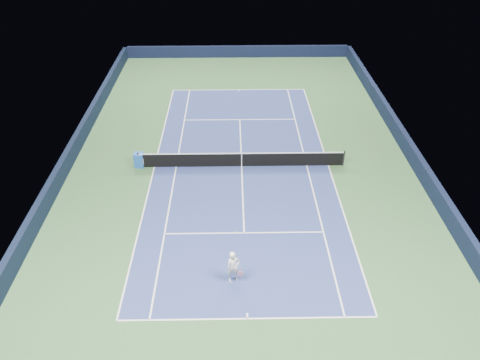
{
  "coord_description": "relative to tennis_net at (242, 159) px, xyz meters",
  "views": [
    {
      "loc": [
        -0.54,
        -24.78,
        15.92
      ],
      "look_at": [
        -0.15,
        -3.0,
        1.0
      ],
      "focal_mm": 35.0,
      "sensor_mm": 36.0,
      "label": 1
    }
  ],
  "objects": [
    {
      "name": "baseline_far",
      "position": [
        0.0,
        11.88,
        -0.5
      ],
      "size": [
        10.97,
        0.08,
        0.0
      ],
      "primitive_type": "cube",
      "color": "white",
      "rests_on": "ground"
    },
    {
      "name": "service_line_near",
      "position": [
        0.0,
        -6.4,
        -0.5
      ],
      "size": [
        8.23,
        0.08,
        0.0
      ],
      "primitive_type": "cube",
      "color": "white",
      "rests_on": "ground"
    },
    {
      "name": "wall_far",
      "position": [
        0.0,
        19.82,
        0.05
      ],
      "size": [
        22.0,
        0.35,
        1.1
      ],
      "primitive_type": "cube",
      "color": "black",
      "rests_on": "ground"
    },
    {
      "name": "service_line_far",
      "position": [
        0.0,
        6.4,
        -0.5
      ],
      "size": [
        8.23,
        0.08,
        0.0
      ],
      "primitive_type": "cube",
      "color": "white",
      "rests_on": "ground"
    },
    {
      "name": "sideline_singles_left",
      "position": [
        -4.12,
        0.0,
        -0.5
      ],
      "size": [
        0.08,
        23.77,
        0.0
      ],
      "primitive_type": "cube",
      "color": "white",
      "rests_on": "ground"
    },
    {
      "name": "sideline_doubles_right",
      "position": [
        5.49,
        0.0,
        -0.5
      ],
      "size": [
        0.08,
        23.77,
        0.0
      ],
      "primitive_type": "cube",
      "color": "white",
      "rests_on": "ground"
    },
    {
      "name": "ground",
      "position": [
        0.0,
        0.0,
        -0.5
      ],
      "size": [
        40.0,
        40.0,
        0.0
      ],
      "primitive_type": "plane",
      "color": "#30562F",
      "rests_on": "ground"
    },
    {
      "name": "center_mark_far",
      "position": [
        0.0,
        11.73,
        -0.5
      ],
      "size": [
        0.08,
        0.3,
        0.0
      ],
      "primitive_type": "cube",
      "color": "white",
      "rests_on": "ground"
    },
    {
      "name": "sideline_singles_right",
      "position": [
        4.12,
        0.0,
        -0.5
      ],
      "size": [
        0.08,
        23.77,
        0.0
      ],
      "primitive_type": "cube",
      "color": "white",
      "rests_on": "ground"
    },
    {
      "name": "baseline_near",
      "position": [
        0.0,
        -11.88,
        -0.5
      ],
      "size": [
        10.97,
        0.08,
        0.0
      ],
      "primitive_type": "cube",
      "color": "white",
      "rests_on": "ground"
    },
    {
      "name": "tennis_net",
      "position": [
        0.0,
        0.0,
        0.0
      ],
      "size": [
        12.9,
        0.1,
        1.07
      ],
      "color": "black",
      "rests_on": "ground"
    },
    {
      "name": "center_mark_near",
      "position": [
        0.0,
        -11.73,
        -0.5
      ],
      "size": [
        0.08,
        0.3,
        0.0
      ],
      "primitive_type": "cube",
      "color": "white",
      "rests_on": "ground"
    },
    {
      "name": "center_service_line",
      "position": [
        0.0,
        0.0,
        -0.5
      ],
      "size": [
        0.08,
        12.8,
        0.0
      ],
      "primitive_type": "cube",
      "color": "white",
      "rests_on": "ground"
    },
    {
      "name": "wall_left",
      "position": [
        -10.82,
        0.0,
        0.05
      ],
      "size": [
        0.35,
        40.0,
        1.1
      ],
      "primitive_type": "cube",
      "color": "black",
      "rests_on": "ground"
    },
    {
      "name": "sideline_doubles_left",
      "position": [
        -5.49,
        0.0,
        -0.5
      ],
      "size": [
        0.08,
        23.77,
        0.0
      ],
      "primitive_type": "cube",
      "color": "white",
      "rests_on": "ground"
    },
    {
      "name": "tennis_player",
      "position": [
        -0.57,
        -9.69,
        0.33
      ],
      "size": [
        0.82,
        1.33,
        2.07
      ],
      "color": "white",
      "rests_on": "ground"
    },
    {
      "name": "sponsor_cube",
      "position": [
        -6.4,
        0.11,
        -0.04
      ],
      "size": [
        0.64,
        0.58,
        0.94
      ],
      "color": "blue",
      "rests_on": "ground"
    },
    {
      "name": "court_surface",
      "position": [
        0.0,
        0.0,
        -0.5
      ],
      "size": [
        10.97,
        23.77,
        0.01
      ],
      "primitive_type": "cube",
      "color": "navy",
      "rests_on": "ground"
    },
    {
      "name": "wall_right",
      "position": [
        10.82,
        0.0,
        0.05
      ],
      "size": [
        0.35,
        40.0,
        1.1
      ],
      "primitive_type": "cube",
      "color": "#101832",
      "rests_on": "ground"
    }
  ]
}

